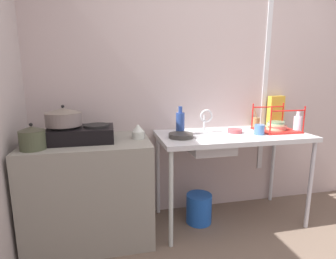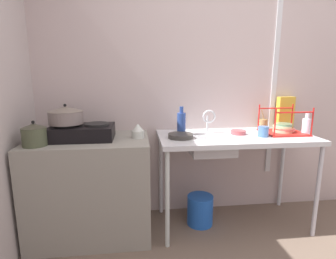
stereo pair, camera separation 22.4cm
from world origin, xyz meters
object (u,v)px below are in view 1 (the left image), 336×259
at_px(pot_beside_stove, 32,138).
at_px(bottle_by_sink, 180,123).
at_px(stove, 81,134).
at_px(bottle_by_rack, 297,123).
at_px(sink_basin, 209,143).
at_px(frying_pan, 181,136).
at_px(dish_rack, 276,127).
at_px(percolator, 138,132).
at_px(small_bowl_on_drainboard, 235,131).
at_px(bucket_on_floor, 199,208).
at_px(pot_on_left_burner, 63,117).
at_px(utensil_jar, 256,122).
at_px(cup_by_rack, 259,130).
at_px(faucet, 206,117).
at_px(cereal_box, 276,111).

height_order(pot_beside_stove, bottle_by_sink, bottle_by_sink).
xyz_separation_m(stove, bottle_by_rack, (1.95, -0.03, 0.01)).
bearing_deg(sink_basin, frying_pan, -175.04).
height_order(stove, dish_rack, dish_rack).
height_order(dish_rack, bottle_by_rack, dish_rack).
bearing_deg(frying_pan, percolator, 171.82).
height_order(frying_pan, bottle_by_rack, bottle_by_rack).
distance_m(dish_rack, small_bowl_on_drainboard, 0.42).
height_order(bottle_by_sink, bucket_on_floor, bottle_by_sink).
bearing_deg(percolator, pot_beside_stove, -166.99).
bearing_deg(frying_pan, bottle_by_sink, 78.20).
xyz_separation_m(sink_basin, frying_pan, (-0.27, -0.02, 0.09)).
bearing_deg(percolator, pot_on_left_burner, 179.63).
height_order(pot_on_left_burner, percolator, pot_on_left_burner).
xyz_separation_m(percolator, bottle_by_sink, (0.38, 0.07, 0.05)).
bearing_deg(dish_rack, sink_basin, -175.46).
distance_m(small_bowl_on_drainboard, utensil_jar, 0.41).
relative_size(percolator, bucket_on_floor, 0.44).
relative_size(small_bowl_on_drainboard, bottle_by_sink, 0.52).
relative_size(pot_beside_stove, utensil_jar, 1.00).
distance_m(pot_beside_stove, bucket_on_floor, 1.56).
relative_size(cup_by_rack, bottle_by_rack, 0.48).
distance_m(percolator, small_bowl_on_drainboard, 0.89).
height_order(pot_on_left_burner, faucet, pot_on_left_burner).
height_order(frying_pan, utensil_jar, utensil_jar).
height_order(bottle_by_rack, cereal_box, cereal_box).
bearing_deg(frying_pan, cereal_box, 16.29).
xyz_separation_m(pot_beside_stove, cup_by_rack, (1.83, 0.09, -0.04)).
height_order(pot_beside_stove, frying_pan, pot_beside_stove).
distance_m(pot_beside_stove, dish_rack, 2.09).
relative_size(sink_basin, bottle_by_sink, 1.47).
bearing_deg(sink_basin, utensil_jar, 25.33).
bearing_deg(sink_basin, dish_rack, 4.54).
bearing_deg(pot_beside_stove, sink_basin, 6.11).
distance_m(sink_basin, bottle_by_rack, 0.89).
bearing_deg(pot_beside_stove, utensil_jar, 12.39).
distance_m(dish_rack, bottle_by_sink, 0.94).
height_order(sink_basin, small_bowl_on_drainboard, small_bowl_on_drainboard).
xyz_separation_m(stove, sink_basin, (1.08, -0.03, -0.13)).
bearing_deg(bottle_by_sink, small_bowl_on_drainboard, -4.32).
bearing_deg(stove, pot_beside_stove, -149.77).
bearing_deg(frying_pan, small_bowl_on_drainboard, 9.16).
bearing_deg(stove, dish_rack, 0.75).
distance_m(sink_basin, frying_pan, 0.28).
height_order(frying_pan, cereal_box, cereal_box).
bearing_deg(bottle_by_rack, frying_pan, -178.79).
xyz_separation_m(pot_beside_stove, cereal_box, (2.23, 0.45, 0.07)).
bearing_deg(faucet, stove, -173.06).
distance_m(frying_pan, cup_by_rack, 0.71).
height_order(percolator, sink_basin, percolator).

